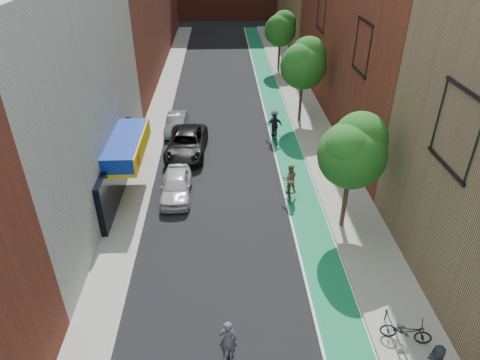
{
  "coord_description": "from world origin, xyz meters",
  "views": [
    {
      "loc": [
        -0.63,
        -8.06,
        14.11
      ],
      "look_at": [
        0.28,
        12.62,
        1.5
      ],
      "focal_mm": 32.0,
      "sensor_mm": 36.0,
      "label": 1
    }
  ],
  "objects": [
    {
      "name": "bike_lane",
      "position": [
        4.0,
        26.0,
        0.01
      ],
      "size": [
        2.0,
        68.0,
        0.01
      ],
      "primitive_type": "cube",
      "color": "#157943",
      "rests_on": "ground"
    },
    {
      "name": "sidewalk_left",
      "position": [
        -6.0,
        26.0,
        0.07
      ],
      "size": [
        2.0,
        68.0,
        0.15
      ],
      "primitive_type": "cube",
      "color": "gray",
      "rests_on": "ground"
    },
    {
      "name": "sidewalk_right",
      "position": [
        6.5,
        26.0,
        0.07
      ],
      "size": [
        3.0,
        68.0,
        0.15
      ],
      "primitive_type": "cube",
      "color": "gray",
      "rests_on": "ground"
    },
    {
      "name": "building_left_white",
      "position": [
        -11.0,
        14.0,
        6.0
      ],
      "size": [
        8.0,
        20.0,
        12.0
      ],
      "primitive_type": "cube",
      "color": "silver",
      "rests_on": "ground"
    },
    {
      "name": "tree_near",
      "position": [
        5.65,
        10.02,
        4.66
      ],
      "size": [
        3.4,
        3.36,
        6.42
      ],
      "color": "#332619",
      "rests_on": "ground"
    },
    {
      "name": "tree_mid",
      "position": [
        5.65,
        24.02,
        4.89
      ],
      "size": [
        3.55,
        3.53,
        6.74
      ],
      "color": "#332619",
      "rests_on": "ground"
    },
    {
      "name": "tree_far",
      "position": [
        5.65,
        38.02,
        4.5
      ],
      "size": [
        3.3,
        3.25,
        6.21
      ],
      "color": "#332619",
      "rests_on": "ground"
    },
    {
      "name": "parked_car_white",
      "position": [
        -3.46,
        13.44,
        0.72
      ],
      "size": [
        1.76,
        4.27,
        1.45
      ],
      "primitive_type": "imported",
      "rotation": [
        0.0,
        0.0,
        0.01
      ],
      "color": "silver",
      "rests_on": "ground"
    },
    {
      "name": "parked_car_black",
      "position": [
        -3.19,
        18.84,
        0.79
      ],
      "size": [
        2.95,
        5.82,
        1.58
      ],
      "primitive_type": "imported",
      "rotation": [
        0.0,
        0.0,
        -0.06
      ],
      "color": "black",
      "rests_on": "ground"
    },
    {
      "name": "parked_car_silver",
      "position": [
        -4.22,
        22.68,
        0.66
      ],
      "size": [
        1.63,
        4.08,
        1.32
      ],
      "primitive_type": "imported",
      "rotation": [
        0.0,
        0.0,
        -0.06
      ],
      "color": "gray",
      "rests_on": "ground"
    },
    {
      "name": "cyclist_lead",
      "position": [
        -0.63,
        1.99,
        0.75
      ],
      "size": [
        0.68,
        1.65,
        2.15
      ],
      "rotation": [
        0.0,
        0.0,
        3.09
      ],
      "color": "black",
      "rests_on": "ground"
    },
    {
      "name": "cyclist_lane_near",
      "position": [
        3.2,
        13.02,
        0.93
      ],
      "size": [
        0.91,
        1.75,
        2.16
      ],
      "rotation": [
        0.0,
        0.0,
        3.1
      ],
      "color": "black",
      "rests_on": "ground"
    },
    {
      "name": "cyclist_lane_mid",
      "position": [
        3.2,
        20.55,
        0.89
      ],
      "size": [
        1.11,
        1.59,
        2.17
      ],
      "rotation": [
        0.0,
        0.0,
        3.27
      ],
      "color": "black",
      "rests_on": "ground"
    },
    {
      "name": "cyclist_lane_far",
      "position": [
        3.2,
        21.28,
        1.0
      ],
      "size": [
        1.21,
        1.58,
        2.15
      ],
      "rotation": [
        0.0,
        0.0,
        3.07
      ],
      "color": "black",
      "rests_on": "ground"
    },
    {
      "name": "parked_bike_far",
      "position": [
        6.22,
        2.62,
        0.65
      ],
      "size": [
        2.03,
        1.2,
        1.01
      ],
      "primitive_type": "imported",
      "rotation": [
        0.0,
        0.0,
        1.27
      ],
      "color": "black",
      "rests_on": "sidewalk_right"
    }
  ]
}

